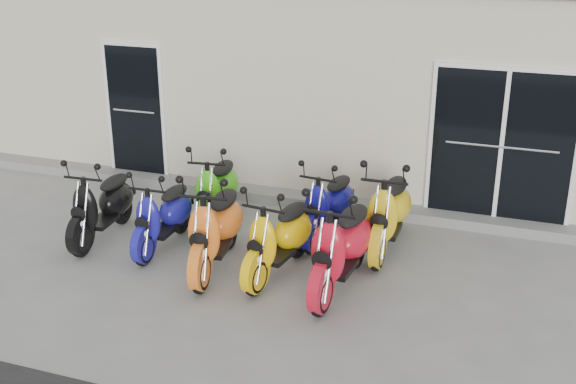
% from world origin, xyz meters
% --- Properties ---
extents(ground, '(80.00, 80.00, 0.00)m').
position_xyz_m(ground, '(0.00, 0.00, 0.00)').
color(ground, gray).
rests_on(ground, ground).
extents(building, '(14.00, 6.00, 3.20)m').
position_xyz_m(building, '(0.00, 5.20, 1.60)').
color(building, beige).
rests_on(building, ground).
extents(front_step, '(14.00, 0.40, 0.15)m').
position_xyz_m(front_step, '(0.00, 2.02, 0.07)').
color(front_step, gray).
rests_on(front_step, ground).
extents(door_left, '(1.07, 0.08, 2.22)m').
position_xyz_m(door_left, '(-3.20, 2.17, 1.26)').
color(door_left, black).
rests_on(door_left, front_step).
extents(door_right, '(2.02, 0.08, 2.22)m').
position_xyz_m(door_right, '(2.60, 2.17, 1.26)').
color(door_right, black).
rests_on(door_right, front_step).
extents(scooter_front_black, '(0.72, 1.74, 1.26)m').
position_xyz_m(scooter_front_black, '(-2.45, -0.10, 0.63)').
color(scooter_front_black, black).
rests_on(scooter_front_black, ground).
extents(scooter_front_blue, '(0.61, 1.62, 1.19)m').
position_xyz_m(scooter_front_blue, '(-1.52, -0.08, 0.60)').
color(scooter_front_blue, '#191798').
rests_on(scooter_front_blue, ground).
extents(scooter_front_orange_a, '(0.94, 1.97, 1.40)m').
position_xyz_m(scooter_front_orange_a, '(-0.61, -0.39, 0.70)').
color(scooter_front_orange_a, orange).
rests_on(scooter_front_orange_a, ground).
extents(scooter_front_orange_b, '(0.85, 1.79, 1.27)m').
position_xyz_m(scooter_front_orange_b, '(0.20, -0.29, 0.64)').
color(scooter_front_orange_b, yellow).
rests_on(scooter_front_orange_b, ground).
extents(scooter_front_red, '(0.82, 1.96, 1.42)m').
position_xyz_m(scooter_front_red, '(1.02, -0.40, 0.71)').
color(scooter_front_red, red).
rests_on(scooter_front_red, ground).
extents(scooter_back_green, '(0.88, 1.81, 1.28)m').
position_xyz_m(scooter_back_green, '(-1.21, 0.93, 0.64)').
color(scooter_back_green, '#41C616').
rests_on(scooter_back_green, ground).
extents(scooter_back_blue, '(0.78, 1.71, 1.22)m').
position_xyz_m(scooter_back_blue, '(0.46, 0.97, 0.61)').
color(scooter_back_blue, navy).
rests_on(scooter_back_blue, ground).
extents(scooter_back_yellow, '(0.70, 1.88, 1.38)m').
position_xyz_m(scooter_back_yellow, '(1.32, 0.87, 0.69)').
color(scooter_back_yellow, gold).
rests_on(scooter_back_yellow, ground).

